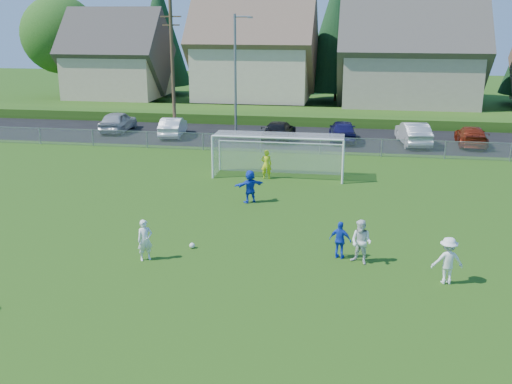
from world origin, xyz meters
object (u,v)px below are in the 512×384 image
car_b (173,127)px  soccer_goal (279,148)px  player_blue_b (250,186)px  car_g (471,136)px  player_white_c (448,261)px  car_d (279,131)px  car_a (118,121)px  player_blue_a (340,240)px  car_f (413,133)px  soccer_ball (192,245)px  player_white_a (145,240)px  goalkeeper (266,164)px  car_e (343,131)px  player_white_b (361,242)px

car_b → soccer_goal: bearing=125.5°
player_blue_b → car_g: 20.53m
player_white_c → player_blue_b: bearing=-53.6°
player_white_c → car_b: size_ratio=0.38×
player_blue_b → car_d: (-0.55, 15.49, -0.12)m
car_a → car_g: bearing=176.3°
player_blue_a → player_blue_b: (-4.61, 6.41, 0.09)m
player_blue_b → car_f: bearing=-153.4°
soccer_ball → player_white_a: bearing=-134.8°
soccer_ball → player_white_c: player_white_c is taller
soccer_ball → goalkeeper: bearing=82.9°
car_a → car_e: bearing=175.2°
car_f → goalkeeper: bearing=42.8°
player_white_b → car_d: 23.06m
car_e → player_blue_b: bearing=71.2°
player_blue_b → soccer_goal: 5.33m
player_white_a → player_white_c: player_white_c is taller
car_g → car_d: bearing=3.7°
player_white_b → player_blue_a: size_ratio=1.16×
player_white_a → car_b: player_white_a is taller
soccer_ball → player_white_b: (6.62, -0.44, 0.74)m
player_white_b → player_blue_b: player_white_b is taller
soccer_goal → car_d: bearing=97.3°
car_g → player_blue_a: bearing=71.4°
soccer_ball → car_f: car_f is taller
soccer_ball → car_d: bearing=88.2°
car_b → car_g: car_b is taller
player_blue_a → car_b: (-13.31, 21.97, -0.00)m
goalkeeper → car_e: (3.98, 11.21, -0.04)m
soccer_ball → player_blue_b: bearing=79.0°
goalkeeper → player_white_a: bearing=68.9°
player_white_a → player_blue_a: player_white_a is taller
goalkeeper → car_b: 14.10m
player_blue_b → car_g: size_ratio=0.35×
soccer_ball → player_white_b: player_white_b is taller
player_white_b → car_f: size_ratio=0.34×
player_white_b → car_b: (-14.09, 22.35, -0.12)m
soccer_ball → player_blue_b: size_ratio=0.13×
player_white_a → car_a: car_a is taller
player_white_a → player_white_b: 8.10m
player_white_a → car_g: size_ratio=0.34×
car_d → car_g: size_ratio=1.02×
player_white_b → car_e: 22.61m
player_blue_a → car_f: size_ratio=0.30×
player_white_a → player_blue_b: (2.65, 7.79, 0.03)m
player_blue_b → soccer_goal: (0.77, 5.21, 0.80)m
player_blue_a → car_a: 29.50m
player_blue_b → goalkeeper: (0.14, 4.57, 0.01)m
goalkeeper → car_f: size_ratio=0.34×
player_white_b → player_blue_a: player_white_b is taller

